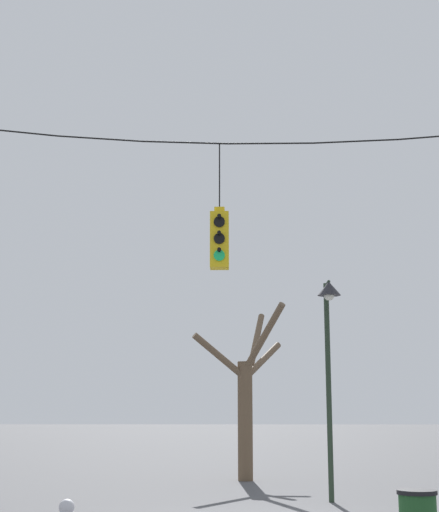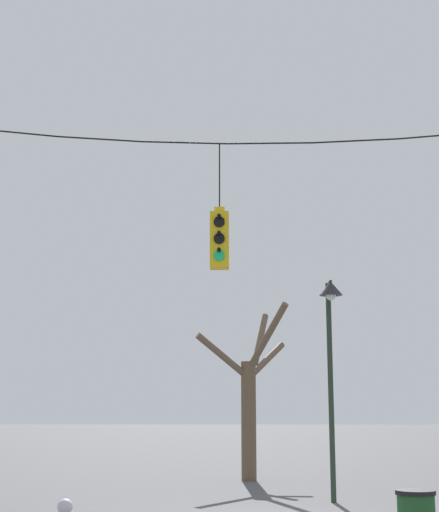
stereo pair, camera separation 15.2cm
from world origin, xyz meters
name	(u,v)px [view 1 (the left image)]	position (x,y,z in m)	size (l,w,h in m)	color
span_wire	(270,137)	(0.00, -0.15, 6.99)	(11.16, 0.03, 0.38)	black
traffic_light_near_right_pole	(220,239)	(-0.94, -0.15, 5.04)	(0.34, 0.58, 2.37)	yellow
street_lamp	(329,331)	(1.43, 3.48, 3.73)	(0.52, 0.89, 4.86)	#233323
bare_tree	(247,394)	(-0.32, 9.21, 2.44)	(2.73, 3.62, 5.06)	brown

